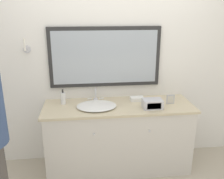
{
  "coord_description": "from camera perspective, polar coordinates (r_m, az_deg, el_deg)",
  "views": [
    {
      "loc": [
        -0.39,
        -2.42,
        1.95
      ],
      "look_at": [
        -0.08,
        0.32,
        1.05
      ],
      "focal_mm": 40.0,
      "sensor_mm": 36.0,
      "label": 1
    }
  ],
  "objects": [
    {
      "name": "wall_back",
      "position": [
        3.16,
        0.67,
        5.85
      ],
      "size": [
        8.0,
        0.18,
        2.55
      ],
      "color": "white",
      "rests_on": "ground_plane"
    },
    {
      "name": "vanity_counter",
      "position": [
        3.16,
        1.46,
        -10.75
      ],
      "size": [
        1.78,
        0.61,
        0.85
      ],
      "color": "beige",
      "rests_on": "ground_plane"
    },
    {
      "name": "sink_basin",
      "position": [
        2.93,
        -3.56,
        -3.64
      ],
      "size": [
        0.46,
        0.43,
        0.17
      ],
      "color": "white",
      "rests_on": "vanity_counter"
    },
    {
      "name": "soap_bottle",
      "position": [
        3.05,
        -11.11,
        -1.93
      ],
      "size": [
        0.06,
        0.06,
        0.18
      ],
      "color": "white",
      "rests_on": "vanity_counter"
    },
    {
      "name": "appliance_box",
      "position": [
        2.92,
        9.23,
        -3.24
      ],
      "size": [
        0.22,
        0.16,
        0.1
      ],
      "color": "#BCBCC1",
      "rests_on": "vanity_counter"
    },
    {
      "name": "picture_frame",
      "position": [
        3.08,
        13.22,
        -2.19
      ],
      "size": [
        0.1,
        0.01,
        0.12
      ],
      "color": "#B2B2B7",
      "rests_on": "vanity_counter"
    },
    {
      "name": "hand_towel_near_sink",
      "position": [
        3.13,
        5.72,
        -2.14
      ],
      "size": [
        0.17,
        0.1,
        0.05
      ],
      "color": "white",
      "rests_on": "vanity_counter"
    }
  ]
}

